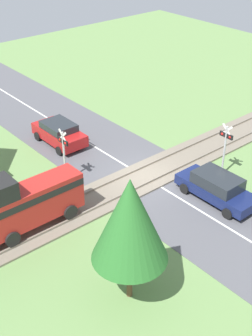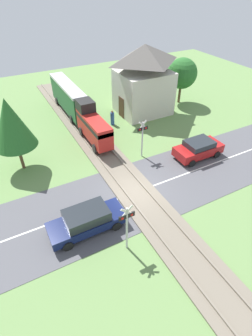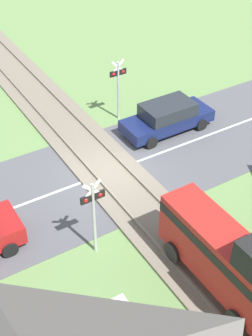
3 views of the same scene
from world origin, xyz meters
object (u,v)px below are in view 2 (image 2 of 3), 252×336
at_px(car_near_crossing, 87,220).
at_px(pedestrian_by_station, 112,118).
at_px(train, 77,106).
at_px(crossing_signal_east_approach, 142,134).
at_px(station_building, 144,81).
at_px(crossing_signal_west_approach, 127,223).
at_px(car_far_side, 198,148).

height_order(car_near_crossing, pedestrian_by_station, pedestrian_by_station).
relative_size(train, car_near_crossing, 2.91).
xyz_separation_m(crossing_signal_east_approach, station_building, (4.39, 7.22, 1.30)).
bearing_deg(station_building, train, 174.37).
bearing_deg(crossing_signal_west_approach, station_building, 56.27).
xyz_separation_m(car_near_crossing, car_far_side, (10.83, 2.88, -0.00)).
relative_size(station_building, pedestrian_by_station, 4.52).
bearing_deg(car_far_side, pedestrian_by_station, 114.38).
xyz_separation_m(car_near_crossing, crossing_signal_east_approach, (6.80, 5.13, 1.28)).
height_order(crossing_signal_west_approach, crossing_signal_east_approach, same).
distance_m(car_far_side, pedestrian_by_station, 9.17).
relative_size(train, pedestrian_by_station, 8.80).
height_order(train, crossing_signal_west_approach, train).
relative_size(car_near_crossing, crossing_signal_west_approach, 1.42).
relative_size(car_near_crossing, crossing_signal_east_approach, 1.42).
height_order(car_far_side, crossing_signal_west_approach, crossing_signal_west_approach).
height_order(car_far_side, crossing_signal_east_approach, crossing_signal_east_approach).
xyz_separation_m(crossing_signal_west_approach, station_building, (9.74, 14.59, 1.30)).
bearing_deg(train, crossing_signal_east_approach, -71.32).
distance_m(crossing_signal_west_approach, station_building, 17.59).
bearing_deg(pedestrian_by_station, car_far_side, -65.62).
distance_m(station_building, pedestrian_by_station, 5.06).
relative_size(crossing_signal_west_approach, crossing_signal_east_approach, 1.00).
distance_m(car_far_side, crossing_signal_west_approach, 10.77).
relative_size(car_near_crossing, car_far_side, 1.15).
distance_m(car_near_crossing, crossing_signal_east_approach, 8.61).
height_order(train, pedestrian_by_station, train).
bearing_deg(car_far_side, station_building, 87.82).
height_order(car_near_crossing, crossing_signal_east_approach, crossing_signal_east_approach).
bearing_deg(car_far_side, crossing_signal_west_approach, -151.34).
relative_size(car_far_side, station_building, 0.58).
bearing_deg(crossing_signal_east_approach, pedestrian_by_station, 87.65).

